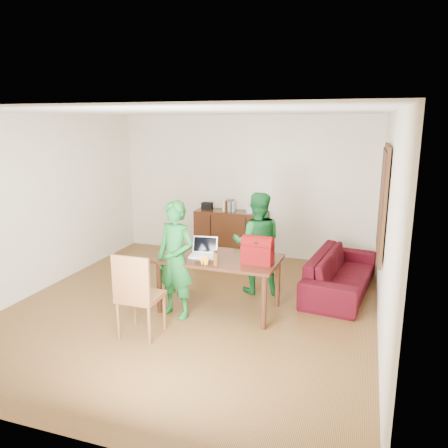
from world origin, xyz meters
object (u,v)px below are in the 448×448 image
(red_bag, at_px, (258,253))
(sofa, at_px, (341,273))
(person_near, at_px, (175,260))
(table, at_px, (219,264))
(chair, at_px, (141,311))
(person_far, at_px, (257,243))
(laptop, at_px, (203,253))
(bottle, at_px, (216,258))

(red_bag, bearing_deg, sofa, 54.54)
(person_near, height_order, red_bag, person_near)
(table, relative_size, person_near, 1.05)
(chair, xyz_separation_m, person_far, (1.00, 1.84, 0.47))
(person_near, xyz_separation_m, person_far, (0.82, 1.19, -0.01))
(table, height_order, laptop, laptop)
(table, bearing_deg, bottle, -77.41)
(person_far, bearing_deg, table, 53.89)
(person_near, xyz_separation_m, red_bag, (1.05, 0.27, 0.12))
(person_far, relative_size, laptop, 4.10)
(person_near, distance_m, bottle, 0.56)
(chair, xyz_separation_m, laptop, (0.45, 0.97, 0.50))
(laptop, xyz_separation_m, bottle, (0.29, -0.29, 0.05))
(sofa, bearing_deg, laptop, 132.64)
(chair, xyz_separation_m, person_near, (0.18, 0.65, 0.48))
(table, bearing_deg, sofa, 39.63)
(table, xyz_separation_m, bottle, (0.07, -0.34, 0.19))
(table, relative_size, bottle, 8.48)
(table, relative_size, person_far, 1.07)
(person_far, height_order, bottle, person_far)
(laptop, distance_m, red_bag, 0.80)
(table, bearing_deg, laptop, -165.64)
(person_far, bearing_deg, person_near, 41.27)
(chair, distance_m, sofa, 3.17)
(person_near, height_order, sofa, person_near)
(person_far, height_order, sofa, person_far)
(person_far, relative_size, sofa, 0.76)
(person_near, xyz_separation_m, laptop, (0.26, 0.32, 0.02))
(bottle, height_order, red_bag, red_bag)
(chair, bearing_deg, laptop, 65.47)
(person_far, bearing_deg, red_bag, 90.10)
(laptop, xyz_separation_m, sofa, (1.79, 1.28, -0.51))
(red_bag, height_order, sofa, red_bag)
(table, xyz_separation_m, sofa, (1.56, 1.23, -0.37))
(chair, bearing_deg, person_far, 61.65)
(person_near, relative_size, person_far, 1.02)
(person_near, distance_m, laptop, 0.42)
(chair, distance_m, laptop, 1.18)
(bottle, relative_size, sofa, 0.10)
(table, xyz_separation_m, chair, (-0.67, -1.02, -0.36))
(person_near, bearing_deg, bottle, 18.37)
(chair, distance_m, person_far, 2.14)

